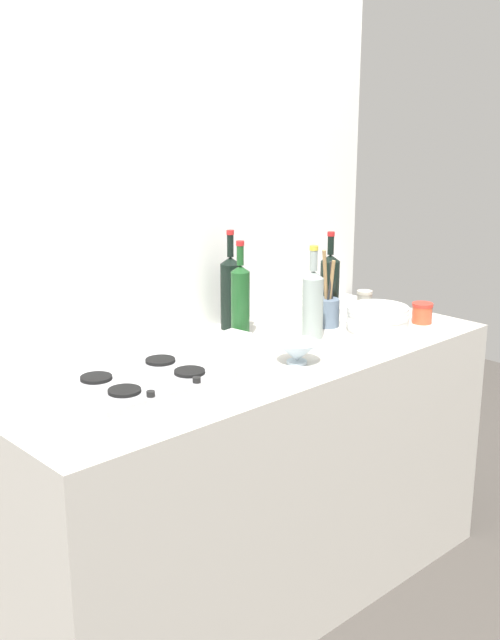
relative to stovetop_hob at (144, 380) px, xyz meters
The scene contains 14 objects.
ground_plane 1.01m from the stovetop_hob, ahead, with size 6.00×6.00×0.00m, color #47423D.
counter_block 0.63m from the stovetop_hob, ahead, with size 1.80×0.70×0.90m, color beige.
backsplash_panel 0.66m from the stovetop_hob, 41.12° to the left, with size 1.90×0.06×2.52m, color white.
stovetop_hob is the anchor object (origin of this frame).
plate_stack 0.96m from the stovetop_hob, ahead, with size 0.23×0.23×0.09m.
wine_bottle_leftmost 0.65m from the stovetop_hob, 24.44° to the left, with size 0.08×0.08×0.37m.
wine_bottle_mid_left 0.56m from the stovetop_hob, 15.76° to the left, with size 0.07×0.07×0.35m.
wine_bottle_mid_right 0.96m from the stovetop_hob, ahead, with size 0.07×0.07×0.34m.
wine_bottle_rightmost 0.73m from the stovetop_hob, ahead, with size 0.07×0.07×0.33m.
mixing_bowl 0.50m from the stovetop_hob, 21.18° to the right, with size 0.15×0.15×0.07m.
butter_dish 0.41m from the stovetop_hob, 11.20° to the left, with size 0.15×0.09×0.05m, color white.
utensil_crock 0.87m from the stovetop_hob, ahead, with size 0.09×0.09×0.29m.
condiment_jar_front 1.07m from the stovetop_hob, ahead, with size 0.06×0.06×0.11m.
condiment_jar_rear 1.18m from the stovetop_hob, ahead, with size 0.08×0.08×0.08m.
Camera 1 is at (-1.67, -1.78, 1.70)m, focal length 43.52 mm.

